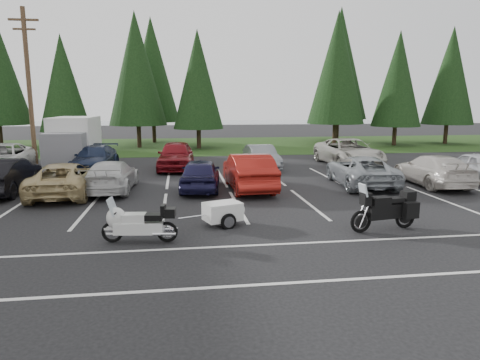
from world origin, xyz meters
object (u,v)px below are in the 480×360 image
car_near_1 (6,176)px  car_far_1 (95,158)px  car_near_6 (361,171)px  car_far_4 (349,152)px  cargo_trailer (223,214)px  utility_pole (29,86)px  adventure_motorcycle (384,206)px  car_far_0 (0,159)px  car_near_3 (112,176)px  car_near_5 (249,171)px  car_far_2 (176,155)px  touring_motorcycle (139,220)px  car_near_8 (475,166)px  box_truck (72,142)px  car_near_2 (64,179)px  car_far_3 (261,157)px  car_near_7 (433,170)px  car_near_4 (200,174)px

car_near_1 → car_far_1: bearing=-113.6°
car_near_6 → car_far_1: size_ratio=1.04×
car_far_1 → car_far_4: (14.86, -0.08, 0.12)m
car_far_4 → cargo_trailer: car_far_4 is taller
utility_pole → cargo_trailer: utility_pole is taller
car_near_1 → adventure_motorcycle: car_near_1 is taller
car_far_0 → cargo_trailer: car_far_0 is taller
utility_pole → car_near_3: (5.47, -7.57, -4.03)m
car_near_5 → car_far_2: bearing=-64.6°
car_far_0 → touring_motorcycle: (8.40, -12.70, -0.17)m
car_near_1 → touring_motorcycle: car_near_1 is taller
car_far_4 → car_near_5: bearing=-139.9°
car_near_8 → box_truck: bearing=-16.3°
cargo_trailer → car_near_5: bearing=52.9°
car_near_5 → car_far_1: car_near_5 is taller
car_near_6 → car_near_2: bearing=6.3°
car_near_8 → car_far_1: 19.90m
box_truck → car_near_8: (20.73, -7.90, -0.74)m
utility_pole → car_far_3: bearing=-9.4°
box_truck → car_near_6: box_truck is taller
adventure_motorcycle → car_far_0: bearing=131.3°
car_near_2 → car_far_2: bearing=-127.2°
box_truck → car_near_7: (17.98, -8.72, -0.74)m
car_near_7 → car_far_3: (-6.90, 6.06, -0.03)m
car_near_3 → car_far_3: (7.61, 5.40, 0.01)m
car_near_6 → car_far_0: size_ratio=0.85×
box_truck → car_near_5: (9.39, -8.51, -0.65)m
box_truck → car_near_1: (-0.86, -7.91, -0.70)m
utility_pole → car_far_3: (13.08, -2.16, -4.02)m
car_near_4 → car_far_3: (3.81, 5.68, -0.03)m
car_far_2 → adventure_motorcycle: bearing=-60.3°
car_near_2 → cargo_trailer: size_ratio=3.06×
car_near_5 → adventure_motorcycle: (3.01, -6.66, -0.05)m
car_near_6 → car_near_3: bearing=3.5°
car_near_3 → car_near_5: bearing=177.8°
car_far_0 → car_far_3: car_far_0 is taller
car_near_7 → car_far_3: car_near_7 is taller
car_far_2 → touring_motorcycle: car_far_2 is taller
car_near_2 → car_near_4: size_ratio=1.19×
car_near_8 → car_far_1: size_ratio=0.87×
adventure_motorcycle → car_far_4: bearing=62.6°
car_near_1 → touring_motorcycle: bearing=129.9°
car_far_3 → car_near_6: bearing=-61.2°
utility_pole → cargo_trailer: 17.15m
car_near_2 → car_near_6: bearing=179.2°
car_near_2 → car_near_7: car_near_7 is taller
car_near_8 → car_far_4: size_ratio=0.71×
car_far_2 → car_near_7: bearing=-24.7°
car_near_4 → car_far_0: size_ratio=0.71×
car_far_0 → car_near_3: bearing=-43.8°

